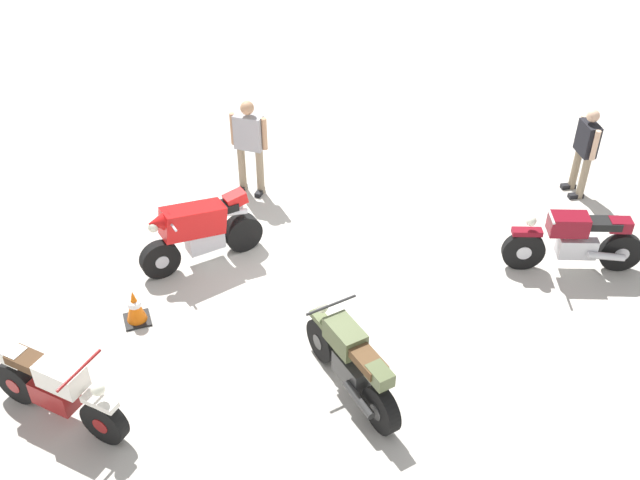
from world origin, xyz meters
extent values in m
plane|color=#B7B2A8|center=(0.00, 0.00, 0.00)|extent=(40.00, 40.00, 0.00)
cylinder|color=black|center=(2.29, -0.73, 0.30)|extent=(0.62, 0.27, 0.60)
cylinder|color=black|center=(0.96, -0.99, 0.30)|extent=(0.63, 0.33, 0.60)
cylinder|color=silver|center=(2.29, -0.73, 0.30)|extent=(0.24, 0.22, 0.21)
cylinder|color=silver|center=(0.96, -0.99, 0.30)|extent=(0.24, 0.22, 0.21)
cube|color=silver|center=(1.58, -0.87, 0.40)|extent=(0.60, 0.38, 0.32)
cube|color=red|center=(1.72, -0.84, 0.80)|extent=(1.04, 0.54, 0.57)
cone|color=red|center=(2.23, -0.74, 0.95)|extent=(0.41, 0.40, 0.39)
cube|color=black|center=(1.33, -0.92, 0.87)|extent=(0.64, 0.37, 0.12)
cube|color=red|center=(1.04, -0.97, 0.95)|extent=(0.38, 0.28, 0.23)
cylinder|color=silver|center=(1.10, -1.04, 0.77)|extent=(0.41, 0.16, 0.17)
cylinder|color=silver|center=(1.07, -0.88, 0.77)|extent=(0.41, 0.16, 0.17)
cylinder|color=silver|center=(2.10, -0.77, 0.97)|extent=(0.17, 0.69, 0.04)
sphere|color=silver|center=(2.31, -0.73, 0.90)|extent=(0.16, 0.16, 0.16)
cylinder|color=black|center=(0.58, 1.67, 0.30)|extent=(0.27, 0.62, 0.60)
cylinder|color=black|center=(0.33, 3.00, 0.30)|extent=(0.27, 0.62, 0.60)
cylinder|color=#333333|center=(0.58, 1.67, 0.30)|extent=(0.22, 0.24, 0.21)
cylinder|color=#333333|center=(0.33, 3.00, 0.30)|extent=(0.22, 0.24, 0.21)
cube|color=#333333|center=(0.45, 2.39, 0.40)|extent=(0.38, 0.60, 0.32)
cube|color=#515B38|center=(0.48, 2.19, 0.80)|extent=(0.42, 0.61, 0.30)
cube|color=#515B38|center=(0.58, 1.67, 0.63)|extent=(0.24, 0.46, 0.08)
cube|color=brown|center=(0.40, 2.63, 0.82)|extent=(0.37, 0.64, 0.12)
cube|color=#515B38|center=(0.34, 2.93, 0.80)|extent=(0.28, 0.36, 0.18)
cylinder|color=#333333|center=(0.54, 2.81, 0.35)|extent=(0.21, 0.57, 0.16)
cylinder|color=#333333|center=(0.55, 1.87, 1.05)|extent=(0.69, 0.17, 0.04)
sphere|color=silver|center=(0.59, 1.65, 0.85)|extent=(0.16, 0.16, 0.16)
cylinder|color=black|center=(3.42, 2.09, 0.30)|extent=(0.53, 0.54, 0.60)
cylinder|color=black|center=(4.35, 1.12, 0.30)|extent=(0.53, 0.54, 0.60)
cylinder|color=maroon|center=(3.42, 2.09, 0.30)|extent=(0.28, 0.28, 0.21)
cylinder|color=maroon|center=(4.35, 1.12, 0.30)|extent=(0.28, 0.28, 0.21)
cube|color=maroon|center=(3.92, 1.57, 0.40)|extent=(0.59, 0.60, 0.32)
cube|color=white|center=(3.78, 1.71, 0.80)|extent=(0.62, 0.63, 0.30)
cube|color=white|center=(3.42, 2.09, 0.63)|extent=(0.42, 0.43, 0.08)
cube|color=#4C331E|center=(4.09, 1.39, 0.82)|extent=(0.60, 0.61, 0.12)
cube|color=white|center=(4.29, 1.17, 0.80)|extent=(0.38, 0.38, 0.18)
cylinder|color=maroon|center=(4.07, 1.16, 0.35)|extent=(0.46, 0.48, 0.16)
cylinder|color=maroon|center=(3.55, 1.95, 1.05)|extent=(0.53, 0.51, 0.04)
sphere|color=silver|center=(3.40, 2.11, 0.85)|extent=(0.16, 0.16, 0.16)
cylinder|color=black|center=(-2.89, 0.91, 0.32)|extent=(0.64, 0.34, 0.64)
cylinder|color=black|center=(-4.24, 1.43, 0.32)|extent=(0.64, 0.34, 0.64)
cylinder|color=silver|center=(-2.89, 0.91, 0.32)|extent=(0.26, 0.21, 0.22)
cylinder|color=silver|center=(-4.24, 1.43, 0.32)|extent=(0.26, 0.21, 0.22)
cube|color=silver|center=(-3.61, 1.18, 0.42)|extent=(0.62, 0.46, 0.32)
cube|color=maroon|center=(-3.43, 1.11, 0.82)|extent=(0.64, 0.50, 0.30)
cube|color=maroon|center=(-2.89, 0.91, 0.67)|extent=(0.47, 0.31, 0.08)
cube|color=black|center=(-3.85, 1.27, 0.84)|extent=(0.65, 0.46, 0.12)
cube|color=maroon|center=(-4.13, 1.38, 0.82)|extent=(0.38, 0.32, 0.18)
cylinder|color=silver|center=(-3.93, 1.49, 0.37)|extent=(0.56, 0.30, 0.16)
cylinder|color=silver|center=(-3.12, 0.99, 1.07)|extent=(0.28, 0.67, 0.04)
sphere|color=silver|center=(-2.91, 0.92, 0.87)|extent=(0.16, 0.16, 0.16)
cylinder|color=gray|center=(0.52, -2.65, 0.43)|extent=(0.18, 0.18, 0.85)
cube|color=black|center=(0.56, -2.61, 0.04)|extent=(0.24, 0.27, 0.08)
cylinder|color=gray|center=(0.26, -2.45, 0.43)|extent=(0.18, 0.18, 0.85)
cube|color=black|center=(0.29, -2.40, 0.04)|extent=(0.24, 0.27, 0.08)
cube|color=#99999E|center=(0.39, -2.55, 1.16)|extent=(0.51, 0.47, 0.60)
cylinder|color=tan|center=(0.61, -2.73, 1.17)|extent=(0.13, 0.13, 0.57)
cylinder|color=tan|center=(0.17, -2.37, 1.17)|extent=(0.13, 0.13, 0.57)
sphere|color=tan|center=(0.39, -2.55, 1.60)|extent=(0.23, 0.23, 0.23)
cylinder|color=gray|center=(-4.96, -0.76, 0.40)|extent=(0.15, 0.15, 0.79)
cube|color=black|center=(-4.90, -0.77, 0.04)|extent=(0.27, 0.15, 0.08)
cylinder|color=gray|center=(-4.90, -0.45, 0.40)|extent=(0.15, 0.15, 0.79)
cube|color=black|center=(-4.84, -0.46, 0.04)|extent=(0.27, 0.15, 0.08)
cube|color=black|center=(-4.93, -0.60, 1.07)|extent=(0.30, 0.48, 0.56)
cylinder|color=#D8AD8C|center=(-4.98, -0.87, 1.09)|extent=(0.10, 0.10, 0.53)
cylinder|color=#D8AD8C|center=(-4.88, -0.34, 1.09)|extent=(0.10, 0.10, 0.53)
sphere|color=#D8AD8C|center=(-4.93, -0.60, 1.49)|extent=(0.21, 0.21, 0.21)
cube|color=black|center=(2.79, 0.16, 0.01)|extent=(0.36, 0.36, 0.03)
cone|color=orange|center=(2.79, 0.16, 0.28)|extent=(0.28, 0.28, 0.50)
cylinder|color=white|center=(2.79, 0.16, 0.32)|extent=(0.19, 0.19, 0.08)
camera|label=1|loc=(2.96, 8.28, 7.12)|focal=41.93mm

